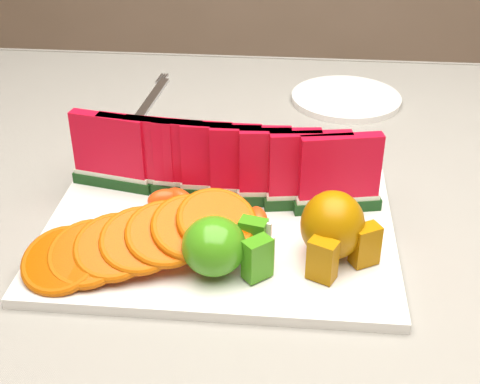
{
  "coord_description": "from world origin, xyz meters",
  "views": [
    {
      "loc": [
        0.01,
        -0.71,
        1.21
      ],
      "look_at": [
        -0.05,
        -0.07,
        0.81
      ],
      "focal_mm": 50.0,
      "sensor_mm": 36.0,
      "label": 1
    }
  ],
  "objects_px": {
    "platter": "(220,230)",
    "side_plate": "(346,98)",
    "pear_cluster": "(334,228)",
    "fork": "(153,96)",
    "apple_cluster": "(221,246)"
  },
  "relations": [
    {
      "from": "platter",
      "to": "side_plate",
      "type": "distance_m",
      "value": 0.43
    },
    {
      "from": "pear_cluster",
      "to": "fork",
      "type": "relative_size",
      "value": 0.47
    },
    {
      "from": "fork",
      "to": "platter",
      "type": "bearing_deg",
      "value": -67.65
    },
    {
      "from": "apple_cluster",
      "to": "side_plate",
      "type": "relative_size",
      "value": 0.43
    },
    {
      "from": "pear_cluster",
      "to": "side_plate",
      "type": "bearing_deg",
      "value": 85.44
    },
    {
      "from": "platter",
      "to": "apple_cluster",
      "type": "bearing_deg",
      "value": -81.85
    },
    {
      "from": "side_plate",
      "to": "fork",
      "type": "bearing_deg",
      "value": -177.25
    },
    {
      "from": "platter",
      "to": "side_plate",
      "type": "relative_size",
      "value": 1.68
    },
    {
      "from": "pear_cluster",
      "to": "fork",
      "type": "distance_m",
      "value": 0.52
    },
    {
      "from": "pear_cluster",
      "to": "fork",
      "type": "height_order",
      "value": "pear_cluster"
    },
    {
      "from": "pear_cluster",
      "to": "side_plate",
      "type": "distance_m",
      "value": 0.45
    },
    {
      "from": "side_plate",
      "to": "fork",
      "type": "relative_size",
      "value": 1.22
    },
    {
      "from": "apple_cluster",
      "to": "fork",
      "type": "bearing_deg",
      "value": 109.92
    },
    {
      "from": "apple_cluster",
      "to": "side_plate",
      "type": "distance_m",
      "value": 0.51
    },
    {
      "from": "apple_cluster",
      "to": "fork",
      "type": "relative_size",
      "value": 0.53
    }
  ]
}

